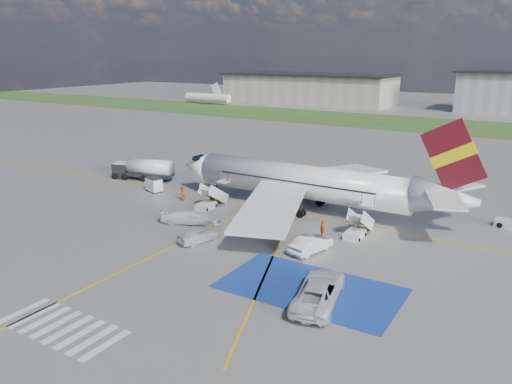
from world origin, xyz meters
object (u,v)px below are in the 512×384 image
(airliner, at_px, (312,183))
(fuel_tanker, at_px, (143,171))
(car_silver_a, at_px, (198,235))
(car_silver_b, at_px, (311,244))
(van_white_a, at_px, (319,287))
(van_white_b, at_px, (191,215))
(gpu_cart, at_px, (154,185))

(airliner, bearing_deg, fuel_tanker, 178.40)
(fuel_tanker, xyz_separation_m, car_silver_a, (22.11, -15.51, -0.56))
(fuel_tanker, distance_m, car_silver_b, 34.74)
(airliner, bearing_deg, van_white_a, -63.07)
(car_silver_b, bearing_deg, van_white_a, 131.64)
(airliner, bearing_deg, car_silver_b, -64.67)
(car_silver_b, height_order, van_white_a, van_white_a)
(car_silver_b, bearing_deg, van_white_b, 10.63)
(fuel_tanker, height_order, van_white_a, fuel_tanker)
(van_white_a, height_order, van_white_b, van_white_a)
(fuel_tanker, relative_size, van_white_a, 1.47)
(airliner, xyz_separation_m, car_silver_a, (-5.13, -14.75, -2.67))
(car_silver_b, distance_m, van_white_a, 9.50)
(van_white_a, bearing_deg, fuel_tanker, -41.33)
(airliner, bearing_deg, car_silver_a, -109.17)
(gpu_cart, xyz_separation_m, car_silver_a, (16.33, -11.46, -0.13))
(airliner, distance_m, car_silver_b, 12.75)
(fuel_tanker, relative_size, car_silver_b, 1.90)
(airliner, bearing_deg, gpu_cart, -171.27)
(car_silver_a, height_order, car_silver_b, car_silver_b)
(airliner, relative_size, fuel_tanker, 3.98)
(car_silver_b, relative_size, van_white_b, 0.97)
(van_white_a, relative_size, van_white_b, 1.26)
(car_silver_b, xyz_separation_m, van_white_a, (4.61, -8.30, 0.38))
(airliner, relative_size, van_white_b, 7.37)
(gpu_cart, relative_size, van_white_a, 0.41)
(gpu_cart, distance_m, van_white_a, 35.37)
(gpu_cart, height_order, van_white_a, van_white_a)
(van_white_b, bearing_deg, van_white_a, -138.87)
(gpu_cart, relative_size, van_white_b, 0.52)
(car_silver_a, xyz_separation_m, car_silver_b, (10.47, 3.47, 0.08))
(fuel_tanker, height_order, car_silver_b, fuel_tanker)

